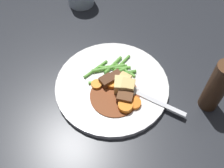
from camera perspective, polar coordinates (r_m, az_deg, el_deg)
name	(u,v)px	position (r m, az deg, el deg)	size (l,w,h in m)	color
ground_plane	(112,87)	(0.59, 0.00, -0.77)	(3.00, 3.00, 0.00)	#26282D
dinner_plate	(112,86)	(0.58, 0.00, -0.39)	(0.26, 0.26, 0.01)	white
stew_sauce	(115,96)	(0.56, 0.59, -2.60)	(0.11, 0.11, 0.00)	brown
carrot_slice_0	(97,85)	(0.57, -3.43, -0.16)	(0.02, 0.02, 0.01)	orange
carrot_slice_1	(125,106)	(0.54, 2.98, -4.91)	(0.03, 0.03, 0.01)	orange
carrot_slice_2	(134,103)	(0.55, 4.91, -4.23)	(0.03, 0.03, 0.01)	orange
carrot_slice_3	(113,83)	(0.57, 0.31, 0.22)	(0.03, 0.03, 0.01)	orange
potato_chunk_0	(124,81)	(0.57, 2.62, 0.77)	(0.03, 0.02, 0.03)	#DBBC6B
potato_chunk_1	(128,87)	(0.56, 3.54, -0.64)	(0.03, 0.03, 0.03)	#DBBC6B
potato_chunk_2	(121,85)	(0.56, 2.07, -0.27)	(0.03, 0.03, 0.03)	#E5CC7A
meat_chunk_0	(107,81)	(0.57, -1.17, 0.63)	(0.03, 0.02, 0.02)	#56331E
meat_chunk_1	(125,97)	(0.55, 2.90, -3.00)	(0.03, 0.03, 0.02)	brown
meat_chunk_2	(116,77)	(0.58, 0.83, 1.66)	(0.02, 0.03, 0.02)	#56331E
green_bean_0	(100,81)	(0.58, -2.63, 0.70)	(0.01, 0.01, 0.05)	#66AD42
green_bean_1	(112,65)	(0.61, -0.10, 4.24)	(0.01, 0.01, 0.06)	#599E38
green_bean_2	(96,69)	(0.60, -3.63, 3.32)	(0.01, 0.01, 0.07)	#599E38
green_bean_3	(120,74)	(0.59, 1.75, 2.30)	(0.01, 0.01, 0.08)	#4C8E33
green_bean_4	(114,68)	(0.60, 0.37, 3.60)	(0.01, 0.01, 0.06)	#599E38
green_bean_5	(125,70)	(0.60, 2.83, 3.15)	(0.01, 0.01, 0.06)	#599E38
green_bean_6	(113,66)	(0.60, 0.31, 3.93)	(0.01, 0.01, 0.07)	#599E38
green_bean_7	(108,68)	(0.60, -0.81, 3.52)	(0.01, 0.01, 0.08)	#599E38
green_bean_8	(114,74)	(0.59, 0.55, 2.25)	(0.01, 0.01, 0.07)	#599E38
green_bean_9	(118,68)	(0.60, 1.39, 3.57)	(0.01, 0.01, 0.06)	#66AD42
green_bean_10	(122,64)	(0.61, 2.17, 4.55)	(0.01, 0.01, 0.06)	#599E38
green_bean_11	(120,76)	(0.59, 1.75, 1.73)	(0.01, 0.01, 0.08)	#599E38
fork	(145,96)	(0.56, 7.35, -2.75)	(0.09, 0.16, 0.00)	silver
pepper_mill	(217,87)	(0.55, 22.24, -0.64)	(0.04, 0.04, 0.13)	#4C2D19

